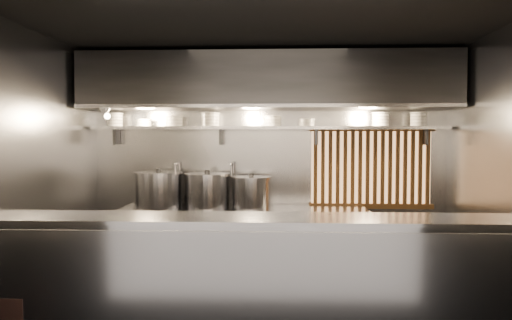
# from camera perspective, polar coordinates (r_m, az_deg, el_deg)

# --- Properties ---
(floor) EXTENTS (4.50, 4.50, 0.00)m
(floor) POSITION_cam_1_polar(r_m,az_deg,el_deg) (5.22, 1.07, -17.13)
(floor) COLOR black
(floor) RESTS_ON ground
(ceiling) EXTENTS (4.50, 4.50, 0.00)m
(ceiling) POSITION_cam_1_polar(r_m,az_deg,el_deg) (5.02, 1.10, 14.51)
(ceiling) COLOR black
(ceiling) RESTS_ON wall_back
(wall_back) EXTENTS (4.50, 0.00, 4.50)m
(wall_back) POSITION_cam_1_polar(r_m,az_deg,el_deg) (6.43, 1.45, -0.63)
(wall_back) COLOR gray
(wall_back) RESTS_ON floor
(wall_left) EXTENTS (0.00, 3.00, 3.00)m
(wall_left) POSITION_cam_1_polar(r_m,az_deg,el_deg) (5.47, -23.18, -1.42)
(wall_left) COLOR gray
(wall_left) RESTS_ON floor
(wall_right) EXTENTS (0.00, 3.00, 3.00)m
(wall_right) POSITION_cam_1_polar(r_m,az_deg,el_deg) (5.36, 25.89, -1.55)
(wall_right) COLOR gray
(wall_right) RESTS_ON floor
(serving_counter) EXTENTS (4.50, 0.56, 1.13)m
(serving_counter) POSITION_cam_1_polar(r_m,az_deg,el_deg) (4.14, 0.71, -14.25)
(serving_counter) COLOR #A0A0A5
(serving_counter) RESTS_ON floor
(cooking_bench) EXTENTS (3.00, 0.70, 0.90)m
(cooking_bench) POSITION_cam_1_polar(r_m,az_deg,el_deg) (6.20, -1.44, -9.62)
(cooking_bench) COLOR #A0A0A5
(cooking_bench) RESTS_ON floor
(bowl_shelf) EXTENTS (4.40, 0.34, 0.04)m
(bowl_shelf) POSITION_cam_1_polar(r_m,az_deg,el_deg) (6.24, 1.42, 3.68)
(bowl_shelf) COLOR #A0A0A5
(bowl_shelf) RESTS_ON wall_back
(exhaust_hood) EXTENTS (4.40, 0.81, 0.65)m
(exhaust_hood) POSITION_cam_1_polar(r_m,az_deg,el_deg) (6.05, 1.38, 8.88)
(exhaust_hood) COLOR #2D2D30
(exhaust_hood) RESTS_ON ceiling
(wood_screen) EXTENTS (1.56, 0.09, 1.04)m
(wood_screen) POSITION_cam_1_polar(r_m,az_deg,el_deg) (6.48, 13.01, -0.84)
(wood_screen) COLOR #F2B16D
(wood_screen) RESTS_ON wall_back
(faucet_left) EXTENTS (0.04, 0.30, 0.50)m
(faucet_left) POSITION_cam_1_polar(r_m,az_deg,el_deg) (6.43, -8.89, -1.49)
(faucet_left) COLOR silver
(faucet_left) RESTS_ON wall_back
(faucet_right) EXTENTS (0.04, 0.30, 0.50)m
(faucet_right) POSITION_cam_1_polar(r_m,az_deg,el_deg) (6.32, -2.66, -1.53)
(faucet_right) COLOR silver
(faucet_right) RESTS_ON wall_back
(heat_lamp) EXTENTS (0.25, 0.35, 0.20)m
(heat_lamp) POSITION_cam_1_polar(r_m,az_deg,el_deg) (6.12, -16.82, 5.34)
(heat_lamp) COLOR #A0A0A5
(heat_lamp) RESTS_ON exhaust_hood
(pendant_bulb) EXTENTS (0.09, 0.09, 0.19)m
(pendant_bulb) POSITION_cam_1_polar(r_m,az_deg,el_deg) (6.12, 0.46, 4.47)
(pendant_bulb) COLOR #2D2D30
(pendant_bulb) RESTS_ON exhaust_hood
(stock_pot_left) EXTENTS (0.68, 0.68, 0.48)m
(stock_pot_left) POSITION_cam_1_polar(r_m,az_deg,el_deg) (6.20, -11.06, -3.36)
(stock_pot_left) COLOR #A0A0A5
(stock_pot_left) RESTS_ON cooking_bench
(stock_pot_mid) EXTENTS (0.69, 0.69, 0.46)m
(stock_pot_mid) POSITION_cam_1_polar(r_m,az_deg,el_deg) (6.15, -5.56, -3.47)
(stock_pot_mid) COLOR #A0A0A5
(stock_pot_mid) RESTS_ON cooking_bench
(stock_pot_right) EXTENTS (0.51, 0.51, 0.43)m
(stock_pot_right) POSITION_cam_1_polar(r_m,az_deg,el_deg) (6.07, -0.55, -3.71)
(stock_pot_right) COLOR #A0A0A5
(stock_pot_right) RESTS_ON cooking_bench
(bowl_stack_0) EXTENTS (0.21, 0.21, 0.17)m
(bowl_stack_0) POSITION_cam_1_polar(r_m,az_deg,el_deg) (6.57, -15.85, 4.45)
(bowl_stack_0) COLOR white
(bowl_stack_0) RESTS_ON bowl_shelf
(bowl_stack_1) EXTENTS (0.21, 0.21, 0.09)m
(bowl_stack_1) POSITION_cam_1_polar(r_m,az_deg,el_deg) (6.47, -12.72, 4.18)
(bowl_stack_1) COLOR white
(bowl_stack_1) RESTS_ON bowl_shelf
(bowl_stack_2) EXTENTS (0.23, 0.23, 0.13)m
(bowl_stack_2) POSITION_cam_1_polar(r_m,az_deg,el_deg) (6.37, -9.31, 4.40)
(bowl_stack_2) COLOR white
(bowl_stack_2) RESTS_ON bowl_shelf
(bowl_stack_3) EXTENTS (0.24, 0.24, 0.17)m
(bowl_stack_3) POSITION_cam_1_polar(r_m,az_deg,el_deg) (6.30, -5.24, 4.62)
(bowl_stack_3) COLOR white
(bowl_stack_3) RESTS_ON bowl_shelf
(bowl_stack_4) EXTENTS (0.22, 0.22, 0.13)m
(bowl_stack_4) POSITION_cam_1_polar(r_m,az_deg,el_deg) (6.24, 1.93, 4.47)
(bowl_stack_4) COLOR white
(bowl_stack_4) RESTS_ON bowl_shelf
(bowl_stack_5) EXTENTS (0.20, 0.20, 0.09)m
(bowl_stack_5) POSITION_cam_1_polar(r_m,az_deg,el_deg) (6.25, 5.83, 4.28)
(bowl_stack_5) COLOR white
(bowl_stack_5) RESTS_ON bowl_shelf
(bowl_stack_6) EXTENTS (0.22, 0.22, 0.17)m
(bowl_stack_6) POSITION_cam_1_polar(r_m,az_deg,el_deg) (6.36, 14.03, 4.53)
(bowl_stack_6) COLOR white
(bowl_stack_6) RESTS_ON bowl_shelf
(bowl_stack_7) EXTENTS (0.21, 0.21, 0.17)m
(bowl_stack_7) POSITION_cam_1_polar(r_m,az_deg,el_deg) (6.47, 18.06, 4.45)
(bowl_stack_7) COLOR white
(bowl_stack_7) RESTS_ON bowl_shelf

